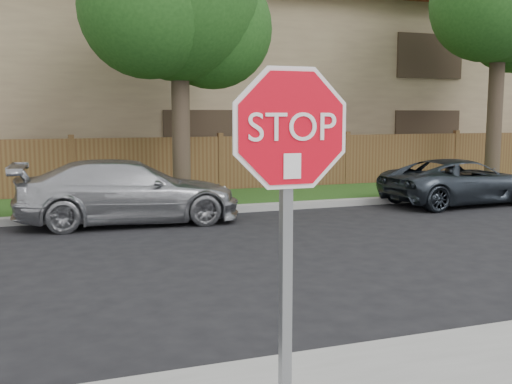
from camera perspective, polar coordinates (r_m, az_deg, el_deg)
name	(u,v)px	position (r m, az deg, el deg)	size (l,w,h in m)	color
far_curb	(82,217)	(13.09, -16.24, -2.33)	(70.00, 0.30, 0.15)	gray
grass_strip	(77,207)	(14.72, -16.66, -1.35)	(70.00, 3.00, 0.12)	#1E4714
fence	(72,170)	(16.22, -17.09, 2.06)	(70.00, 0.12, 1.60)	#55351E
apartment_building	(60,75)	(21.79, -18.14, 10.51)	(35.20, 9.20, 7.20)	#877054
tree_mid	(181,1)	(14.91, -7.16, 17.61)	(4.80, 3.90, 7.35)	#382B21
stop_sign	(289,182)	(3.56, 3.18, 0.93)	(1.01, 0.13, 2.55)	gray
sedan_right	(129,192)	(12.49, -12.01, 0.03)	(1.83, 4.51, 1.31)	#A3A5AA
sedan_far_right	(461,182)	(15.68, 18.96, 0.95)	(1.87, 4.06, 1.13)	#333B45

